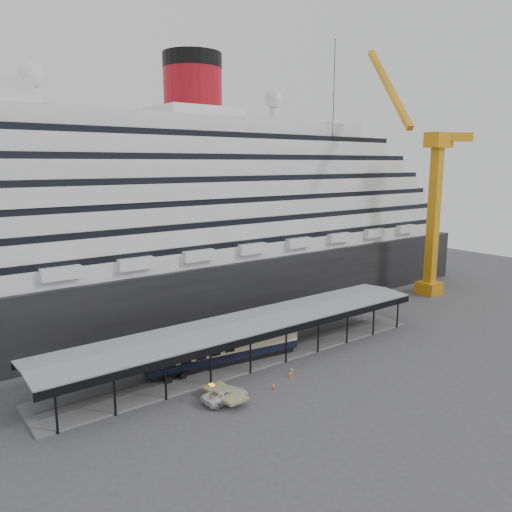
# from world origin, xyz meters

# --- Properties ---
(ground) EXTENTS (200.00, 200.00, 0.00)m
(ground) POSITION_xyz_m (0.00, 0.00, 0.00)
(ground) COLOR #3E3E41
(ground) RESTS_ON ground
(cruise_ship) EXTENTS (130.00, 30.00, 43.90)m
(cruise_ship) POSITION_xyz_m (0.05, 32.00, 18.35)
(cruise_ship) COLOR black
(cruise_ship) RESTS_ON ground
(platform_canopy) EXTENTS (56.00, 9.18, 5.30)m
(platform_canopy) POSITION_xyz_m (0.00, 5.00, 2.36)
(platform_canopy) COLOR slate
(platform_canopy) RESTS_ON ground
(crane_yellow) EXTENTS (23.83, 18.78, 47.60)m
(crane_yellow) POSITION_xyz_m (47.06, 10.54, 19.96)
(crane_yellow) COLOR orange
(crane_yellow) RESTS_ON ground
(port_truck) EXTENTS (5.37, 2.62, 1.47)m
(port_truck) POSITION_xyz_m (-9.44, -3.32, 0.73)
(port_truck) COLOR silver
(port_truck) RESTS_ON ground
(pullman_carriage) EXTENTS (21.04, 5.42, 20.49)m
(pullman_carriage) POSITION_xyz_m (-4.09, 5.00, 2.50)
(pullman_carriage) COLOR black
(pullman_carriage) RESTS_ON ground
(traffic_cone_left) EXTENTS (0.44, 0.44, 0.82)m
(traffic_cone_left) POSITION_xyz_m (1.18, -2.16, 0.41)
(traffic_cone_left) COLOR #D95B0C
(traffic_cone_left) RESTS_ON ground
(traffic_cone_mid) EXTENTS (0.43, 0.43, 0.75)m
(traffic_cone_mid) POSITION_xyz_m (-3.40, -4.22, 0.37)
(traffic_cone_mid) COLOR red
(traffic_cone_mid) RESTS_ON ground
(traffic_cone_right) EXTENTS (0.43, 0.43, 0.75)m
(traffic_cone_right) POSITION_xyz_m (0.29, -2.88, 0.37)
(traffic_cone_right) COLOR #F24B0D
(traffic_cone_right) RESTS_ON ground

